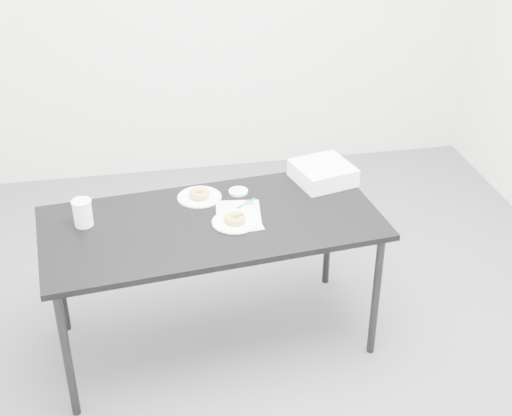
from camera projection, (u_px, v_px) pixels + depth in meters
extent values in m
plane|color=#505055|center=(250.00, 340.00, 3.66)|extent=(4.00, 4.00, 0.00)
cube|color=black|center=(212.00, 223.00, 3.31)|extent=(1.63, 0.89, 0.03)
cylinder|color=black|center=(67.00, 355.00, 3.06)|extent=(0.04, 0.04, 0.69)
cylinder|color=black|center=(59.00, 275.00, 3.57)|extent=(0.04, 0.04, 0.69)
cylinder|color=black|center=(376.00, 296.00, 3.42)|extent=(0.04, 0.04, 0.69)
cylinder|color=black|center=(328.00, 231.00, 3.93)|extent=(0.04, 0.04, 0.69)
cube|color=silver|center=(238.00, 214.00, 3.35)|extent=(0.24, 0.29, 0.00)
cube|color=green|center=(249.00, 202.00, 3.44)|extent=(0.05, 0.05, 0.00)
cylinder|color=#0C8E7D|center=(246.00, 203.00, 3.43)|extent=(0.10, 0.08, 0.01)
cube|color=silver|center=(244.00, 224.00, 3.28)|extent=(0.16, 0.16, 0.00)
cylinder|color=white|center=(235.00, 222.00, 3.28)|extent=(0.21, 0.21, 0.01)
torus|color=#BC823B|center=(235.00, 218.00, 3.27)|extent=(0.10, 0.10, 0.03)
cylinder|color=white|center=(199.00, 197.00, 3.49)|extent=(0.22, 0.22, 0.01)
torus|color=#BC823B|center=(199.00, 194.00, 3.48)|extent=(0.11, 0.11, 0.03)
cylinder|color=white|center=(83.00, 213.00, 3.24)|extent=(0.08, 0.08, 0.13)
cylinder|color=white|center=(238.00, 192.00, 3.53)|extent=(0.09, 0.09, 0.01)
cube|color=white|center=(323.00, 173.00, 3.62)|extent=(0.33, 0.33, 0.09)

